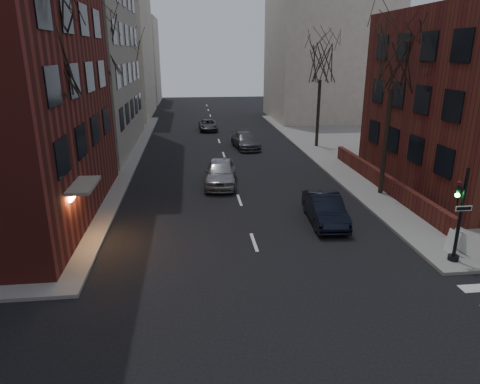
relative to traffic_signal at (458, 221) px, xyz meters
name	(u,v)px	position (x,y,z in m)	size (l,w,h in m)	color
low_wall_right	(382,180)	(1.36, 10.01, -1.26)	(0.35, 16.00, 1.00)	#572219
building_distant_la	(94,48)	(-22.94, 46.01, 7.09)	(14.00, 16.00, 18.00)	beige
building_distant_ra	(327,56)	(7.06, 41.01, 6.09)	(14.00, 14.00, 16.00)	beige
building_distant_lb	(128,61)	(-20.94, 63.01, 5.09)	(10.00, 12.00, 14.00)	beige
traffic_signal	(458,221)	(0.00, 0.00, 0.00)	(0.76, 0.44, 4.00)	black
tree_left_a	(45,52)	(-16.74, 5.01, 6.56)	(4.18, 4.18, 10.26)	#2D231C
tree_left_b	(99,45)	(-16.74, 17.01, 7.00)	(4.40, 4.40, 10.80)	#2D231C
tree_left_c	(128,56)	(-16.74, 31.01, 6.12)	(3.96, 3.96, 9.72)	#2D231C
tree_right_a	(394,60)	(0.86, 9.01, 6.12)	(3.96, 3.96, 9.72)	#2D231C
tree_right_b	(321,62)	(0.86, 23.01, 5.68)	(3.74, 3.74, 9.18)	#2D231C
streetlamp_near	(104,122)	(-16.14, 13.01, 2.33)	(0.36, 0.36, 6.28)	black
streetlamp_far	(139,93)	(-16.14, 33.01, 2.33)	(0.36, 0.36, 6.28)	black
parked_sedan	(325,209)	(-3.94, 5.05, -1.16)	(1.59, 4.55, 1.50)	black
car_lane_silver	(221,172)	(-8.83, 12.26, -1.05)	(2.02, 5.02, 1.71)	gray
car_lane_gray	(245,141)	(-5.74, 23.44, -1.20)	(1.98, 4.87, 1.41)	#47464C
car_lane_far	(208,125)	(-8.74, 33.27, -1.31)	(1.98, 4.30, 1.19)	#38383C
sandwich_board	(456,242)	(0.54, 0.66, -1.24)	(0.46, 0.64, 1.03)	white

